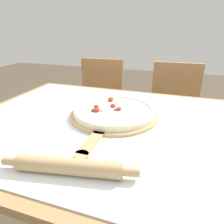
% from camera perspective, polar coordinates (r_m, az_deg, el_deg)
% --- Properties ---
extents(dining_table, '(1.22, 0.99, 0.78)m').
position_cam_1_polar(dining_table, '(0.95, -3.49, -8.91)').
color(dining_table, '#A87F51').
rests_on(dining_table, ground_plane).
extents(towel_cloth, '(1.14, 0.91, 0.00)m').
position_cam_1_polar(towel_cloth, '(0.89, -3.67, -2.62)').
color(towel_cloth, silver).
rests_on(towel_cloth, dining_table).
extents(pizza_peel, '(0.41, 0.57, 0.01)m').
position_cam_1_polar(pizza_peel, '(0.92, 0.28, -1.03)').
color(pizza_peel, tan).
rests_on(pizza_peel, towel_cloth).
extents(pizza, '(0.38, 0.38, 0.04)m').
position_cam_1_polar(pizza, '(0.93, 0.56, 0.41)').
color(pizza, beige).
rests_on(pizza, pizza_peel).
extents(rolling_pin, '(0.39, 0.10, 0.05)m').
position_cam_1_polar(rolling_pin, '(0.59, -12.24, -14.92)').
color(rolling_pin, tan).
rests_on(rolling_pin, towel_cloth).
extents(chair_left, '(0.42, 0.42, 0.91)m').
position_cam_1_polar(chair_left, '(1.82, -3.50, 2.62)').
color(chair_left, '#A37547').
rests_on(chair_left, ground_plane).
extents(chair_right, '(0.41, 0.41, 0.91)m').
position_cam_1_polar(chair_right, '(1.70, 16.96, 0.12)').
color(chair_right, '#A37547').
rests_on(chair_right, ground_plane).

